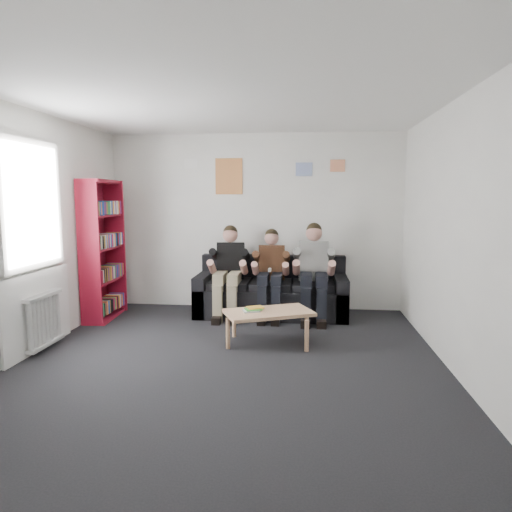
{
  "coord_description": "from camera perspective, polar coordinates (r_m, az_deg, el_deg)",
  "views": [
    {
      "loc": [
        0.78,
        -4.54,
        1.73
      ],
      "look_at": [
        0.15,
        1.3,
        0.97
      ],
      "focal_mm": 32.0,
      "sensor_mm": 36.0,
      "label": 1
    }
  ],
  "objects": [
    {
      "name": "person_middle",
      "position": [
        6.54,
        1.85,
        -2.24
      ],
      "size": [
        0.38,
        0.81,
        1.28
      ],
      "rotation": [
        0.0,
        0.0,
        0.06
      ],
      "color": "#552D1C",
      "rests_on": "sofa"
    },
    {
      "name": "poster_blue",
      "position": [
        7.04,
        6.02,
        10.73
      ],
      "size": [
        0.25,
        0.01,
        0.2
      ],
      "primitive_type": "cube",
      "color": "#3D6DD0",
      "rests_on": "room_shell"
    },
    {
      "name": "room_shell",
      "position": [
        4.63,
        -3.56,
        2.61
      ],
      "size": [
        5.0,
        5.0,
        5.0
      ],
      "color": "black",
      "rests_on": "ground"
    },
    {
      "name": "bookshelf",
      "position": [
        6.84,
        -18.53,
        0.73
      ],
      "size": [
        0.3,
        0.89,
        1.97
      ],
      "rotation": [
        0.0,
        0.0,
        0.07
      ],
      "color": "maroon",
      "rests_on": "ground"
    },
    {
      "name": "window",
      "position": [
        5.66,
        -25.95,
        -0.52
      ],
      "size": [
        0.05,
        1.3,
        2.36
      ],
      "color": "white",
      "rests_on": "room_shell"
    },
    {
      "name": "person_left",
      "position": [
        6.61,
        -3.44,
        -1.99
      ],
      "size": [
        0.4,
        0.86,
        1.32
      ],
      "rotation": [
        0.0,
        0.0,
        0.1
      ],
      "color": "black",
      "rests_on": "sofa"
    },
    {
      "name": "poster_large",
      "position": [
        7.14,
        -3.4,
        9.91
      ],
      "size": [
        0.42,
        0.01,
        0.55
      ],
      "primitive_type": "cube",
      "color": "#DEBC4E",
      "rests_on": "room_shell"
    },
    {
      "name": "person_right",
      "position": [
        6.51,
        7.21,
        -2.02
      ],
      "size": [
        0.42,
        0.91,
        1.37
      ],
      "rotation": [
        0.0,
        0.0,
        -0.01
      ],
      "color": "white",
      "rests_on": "sofa"
    },
    {
      "name": "radiator",
      "position": [
        5.74,
        -24.94,
        -7.26
      ],
      "size": [
        0.1,
        0.64,
        0.6
      ],
      "color": "silver",
      "rests_on": "ground"
    },
    {
      "name": "sofa",
      "position": [
        6.8,
        1.96,
        -4.76
      ],
      "size": [
        2.19,
        0.9,
        0.85
      ],
      "color": "black",
      "rests_on": "ground"
    },
    {
      "name": "poster_pink",
      "position": [
        7.06,
        10.17,
        11.06
      ],
      "size": [
        0.22,
        0.01,
        0.18
      ],
      "primitive_type": "cube",
      "color": "#CB3F73",
      "rests_on": "room_shell"
    },
    {
      "name": "game_cases",
      "position": [
        5.41,
        -0.34,
        -6.66
      ],
      "size": [
        0.22,
        0.2,
        0.04
      ],
      "rotation": [
        0.0,
        0.0,
        0.33
      ],
      "color": "silver",
      "rests_on": "coffee_table"
    },
    {
      "name": "coffee_table",
      "position": [
        5.43,
        1.59,
        -7.37
      ],
      "size": [
        1.0,
        0.55,
        0.4
      ],
      "rotation": [
        0.0,
        0.0,
        0.42
      ],
      "color": "#DDAD7F",
      "rests_on": "ground"
    },
    {
      "name": "poster_sign",
      "position": [
        7.27,
        -8.17,
        11.38
      ],
      "size": [
        0.2,
        0.01,
        0.14
      ],
      "primitive_type": "cube",
      "color": "white",
      "rests_on": "room_shell"
    }
  ]
}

